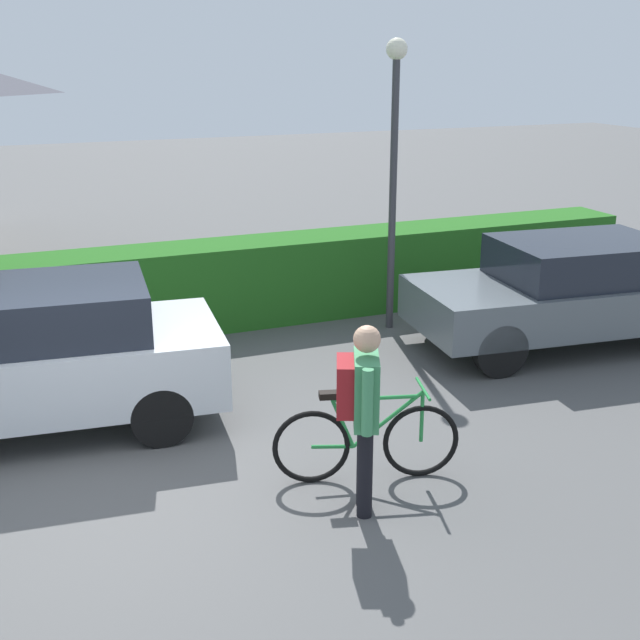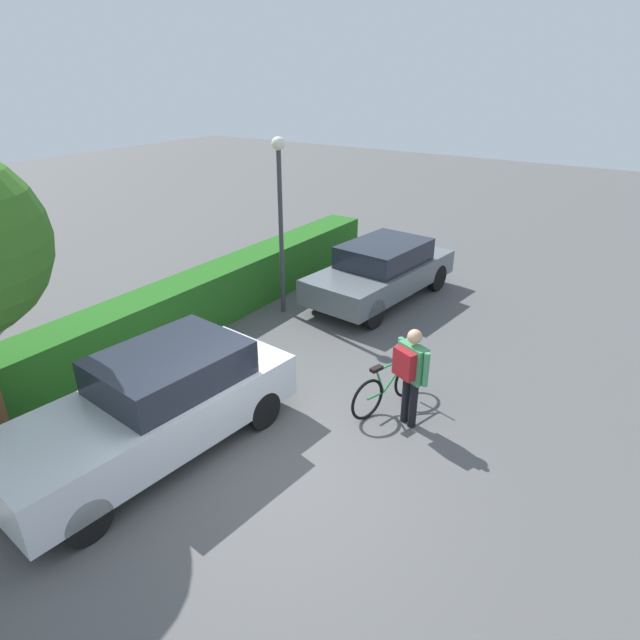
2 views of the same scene
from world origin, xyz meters
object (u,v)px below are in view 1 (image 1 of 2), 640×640
Objects in this scene: bicycle at (367,441)px; person_rider at (362,401)px; parked_car_far at (574,290)px; parked_car_near at (12,359)px; street_lamp at (394,145)px.

person_rider is (-0.28, -0.47, 0.62)m from bicycle.
parked_car_far is at bearing 32.50° from person_rider.
bicycle is (2.88, -2.29, -0.39)m from parked_car_near.
parked_car_near is at bearing 133.31° from person_rider.
person_rider reaches higher than parked_car_near.
parked_car_near is 6.94m from parked_car_far.
street_lamp reaches higher than parked_car_far.
parked_car_near is 1.03× the size of parked_car_far.
person_rider is (-4.34, -2.77, 0.26)m from parked_car_far.
parked_car_far is 1.12× the size of street_lamp.
bicycle is at bearing -119.36° from street_lamp.
parked_car_far is 5.15m from person_rider.
bicycle is (-4.06, -2.29, -0.36)m from parked_car_far.
parked_car_near is at bearing 141.55° from bicycle.
parked_car_near is at bearing -179.94° from parked_car_far.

